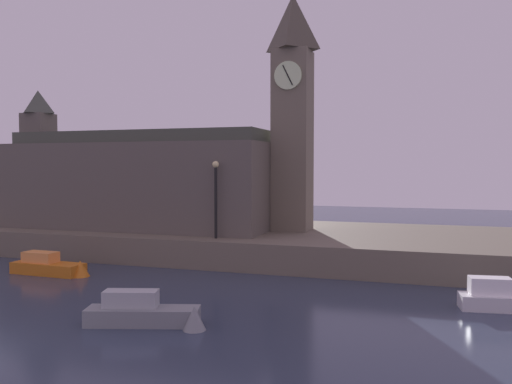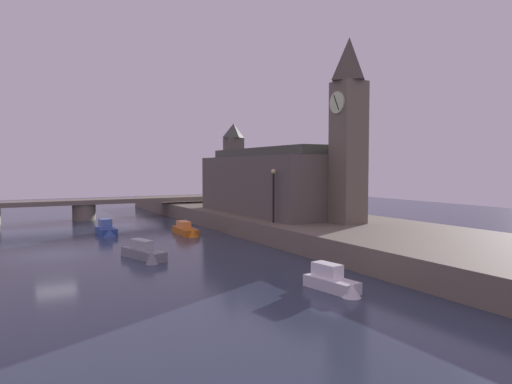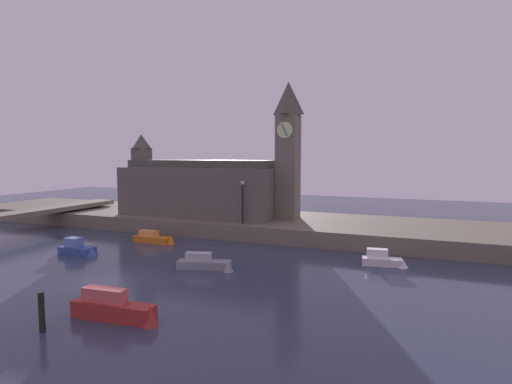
% 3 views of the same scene
% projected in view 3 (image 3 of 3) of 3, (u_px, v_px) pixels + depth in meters
% --- Properties ---
extents(ground_plane, '(120.00, 120.00, 0.00)m').
position_uv_depth(ground_plane, '(113.00, 281.00, 26.79)').
color(ground_plane, '#2D384C').
extents(far_embankment, '(70.00, 12.00, 1.50)m').
position_uv_depth(far_embankment, '(240.00, 223.00, 45.16)').
color(far_embankment, '#6B6051').
rests_on(far_embankment, ground).
extents(clock_tower, '(2.36, 2.41, 14.08)m').
position_uv_depth(clock_tower, '(288.00, 148.00, 42.59)').
color(clock_tower, '#6B6051').
rests_on(clock_tower, far_embankment).
extents(parliament_hall, '(17.38, 6.57, 9.02)m').
position_uv_depth(parliament_hall, '(198.00, 188.00, 45.68)').
color(parliament_hall, '#5B544C').
rests_on(parliament_hall, far_embankment).
extents(streetlamp, '(0.36, 0.36, 4.15)m').
position_uv_depth(streetlamp, '(243.00, 197.00, 39.67)').
color(streetlamp, black).
rests_on(streetlamp, far_embankment).
extents(mooring_post_right, '(0.28, 0.28, 1.90)m').
position_uv_depth(mooring_post_right, '(42.00, 312.00, 18.96)').
color(mooring_post_right, black).
rests_on(mooring_post_right, ground).
extents(boat_tour_blue, '(3.53, 1.40, 1.36)m').
position_uv_depth(boat_tour_blue, '(80.00, 249.00, 33.93)').
color(boat_tour_blue, '#2D4C93').
rests_on(boat_tour_blue, ground).
extents(boat_cruiser_grey, '(4.45, 2.07, 1.30)m').
position_uv_depth(boat_cruiser_grey, '(208.00, 264.00, 29.47)').
color(boat_cruiser_grey, gray).
rests_on(boat_cruiser_grey, ground).
extents(boat_ferry_white, '(3.43, 1.43, 1.26)m').
position_uv_depth(boat_ferry_white, '(385.00, 260.00, 30.41)').
color(boat_ferry_white, silver).
rests_on(boat_ferry_white, ground).
extents(boat_dinghy_red, '(4.91, 1.32, 1.61)m').
position_uv_depth(boat_dinghy_red, '(117.00, 309.00, 20.39)').
color(boat_dinghy_red, maroon).
rests_on(boat_dinghy_red, ground).
extents(boat_patrol_orange, '(4.36, 1.36, 1.25)m').
position_uv_depth(boat_patrol_orange, '(156.00, 239.00, 38.32)').
color(boat_patrol_orange, orange).
rests_on(boat_patrol_orange, ground).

